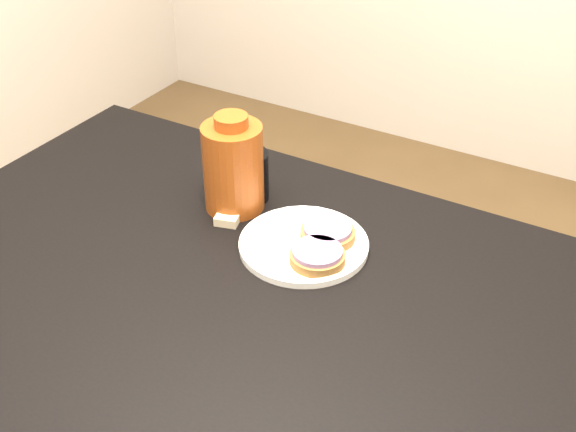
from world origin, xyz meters
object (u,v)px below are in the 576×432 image
at_px(plate, 304,244).
at_px(mug, 245,175).
at_px(bagel_front, 317,256).
at_px(teabag_pouch, 227,220).
at_px(bagel_back, 328,233).
at_px(bagel_package, 233,166).
at_px(table, 249,327).

bearing_deg(plate, mug, 153.92).
bearing_deg(bagel_front, teabag_pouch, 171.52).
relative_size(bagel_back, bagel_front, 0.82).
relative_size(bagel_front, bagel_package, 0.70).
relative_size(bagel_back, bagel_package, 0.57).
relative_size(table, plate, 5.76).
xyz_separation_m(bagel_back, mug, (-0.22, 0.06, 0.03)).
distance_m(table, bagel_front, 0.18).
bearing_deg(bagel_back, bagel_front, -76.86).
xyz_separation_m(plate, mug, (-0.19, 0.09, 0.04)).
bearing_deg(teabag_pouch, mug, 101.81).
height_order(plate, bagel_back, bagel_back).
xyz_separation_m(bagel_front, bagel_package, (-0.24, 0.09, 0.07)).
xyz_separation_m(teabag_pouch, bagel_package, (-0.02, 0.06, 0.08)).
relative_size(bagel_back, teabag_pouch, 2.60).
relative_size(mug, teabag_pouch, 3.27).
bearing_deg(plate, bagel_front, -38.37).
distance_m(bagel_front, teabag_pouch, 0.22).
bearing_deg(table, bagel_back, 73.88).
distance_m(plate, bagel_front, 0.07).
bearing_deg(bagel_package, mug, 89.76).
bearing_deg(bagel_package, bagel_back, -5.23).
distance_m(mug, teabag_pouch, 0.11).
distance_m(plate, mug, 0.22).
bearing_deg(plate, teabag_pouch, -177.67).
height_order(bagel_front, teabag_pouch, bagel_front).
distance_m(bagel_back, mug, 0.23).
relative_size(table, mug, 9.51).
bearing_deg(teabag_pouch, bagel_package, 109.25).
distance_m(bagel_back, bagel_front, 0.07).
xyz_separation_m(plate, bagel_front, (0.05, -0.04, 0.02)).
bearing_deg(mug, bagel_package, -75.58).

